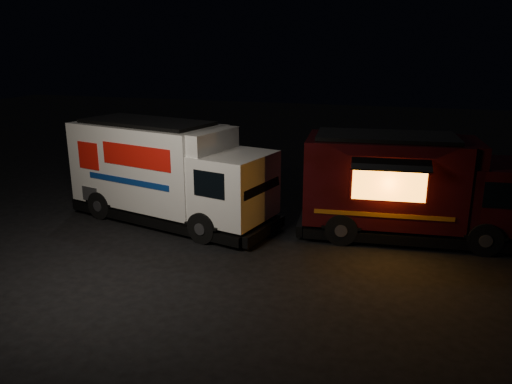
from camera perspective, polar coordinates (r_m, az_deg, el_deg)
name	(u,v)px	position (r m, az deg, el deg)	size (l,w,h in m)	color
ground	(194,244)	(15.75, -7.10, -5.91)	(80.00, 80.00, 0.00)	black
white_truck	(171,173)	(17.46, -9.66, 2.19)	(7.66, 2.61, 3.47)	silver
red_truck	(413,187)	(16.52, 17.49, 0.54)	(7.09, 2.61, 3.30)	#33090D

